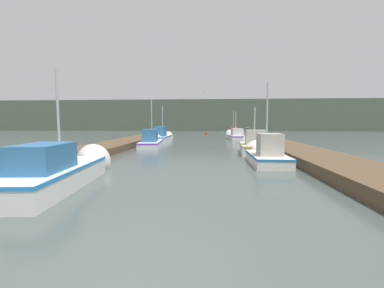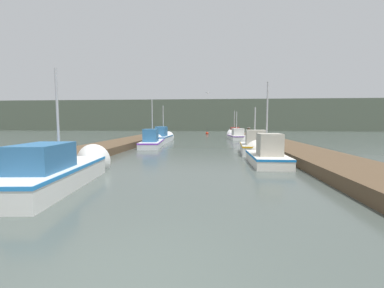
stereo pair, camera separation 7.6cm
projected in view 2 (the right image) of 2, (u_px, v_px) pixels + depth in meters
name	position (u px, v px, depth m)	size (l,w,h in m)	color
ground_plane	(120.00, 286.00, 3.32)	(200.00, 200.00, 0.00)	#47514C
dock_left	(112.00, 146.00, 19.72)	(2.96, 40.00, 0.48)	brown
dock_right	(287.00, 148.00, 18.65)	(2.96, 40.00, 0.48)	brown
distant_shore_ridge	(209.00, 116.00, 64.98)	(120.00, 16.00, 7.08)	#4C5647
fishing_boat_0	(62.00, 170.00, 8.71)	(2.18, 6.10, 4.27)	silver
fishing_boat_1	(265.00, 154.00, 13.34)	(1.66, 4.63, 4.61)	silver
fishing_boat_2	(254.00, 146.00, 17.35)	(2.03, 4.40, 3.58)	silver
fishing_boat_3	(153.00, 141.00, 22.33)	(2.17, 6.46, 4.45)	silver
fishing_boat_4	(164.00, 137.00, 27.05)	(1.42, 5.95, 4.11)	silver
fishing_boat_5	(236.00, 136.00, 31.39)	(2.15, 5.67, 3.89)	silver
fishing_boat_6	(234.00, 134.00, 36.31)	(1.78, 5.44, 4.19)	silver
mooring_piling_0	(252.00, 137.00, 25.55)	(0.29, 0.29, 1.23)	#473523
mooring_piling_1	(249.00, 134.00, 30.10)	(0.35, 0.35, 1.43)	#473523
channel_buoy	(207.00, 133.00, 43.02)	(0.49, 0.49, 0.99)	red
seagull_lead	(208.00, 93.00, 26.51)	(0.56, 0.31, 0.12)	white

